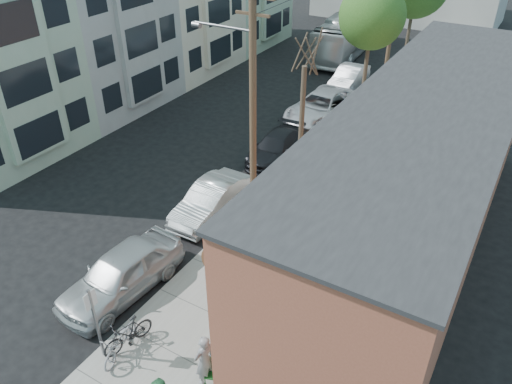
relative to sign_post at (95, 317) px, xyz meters
The scene contains 24 objects.
ground 5.97m from the sign_post, 114.44° to the left, with size 120.00×120.00×0.00m, color black.
sidewalk 16.38m from the sign_post, 83.30° to the left, with size 4.50×58.00×0.15m, color gray.
cafe_building 12.23m from the sign_post, 56.86° to the left, with size 6.60×20.20×6.61m.
apartment_row 24.01m from the sign_post, 126.53° to the left, with size 6.30×32.00×9.00m.
sign_post is the anchor object (origin of this frame).
parking_meter_near 5.82m from the sign_post, 90.99° to the left, with size 0.14×0.14×1.24m.
parking_meter_far 13.05m from the sign_post, 90.44° to the left, with size 0.14×0.14×1.24m.
utility_pole_near 9.75m from the sign_post, 89.75° to the left, with size 3.57×0.28×10.00m.
utility_pole_far 27.26m from the sign_post, 89.79° to the left, with size 1.80×0.28×10.00m.
tree_bare 12.97m from the sign_post, 88.00° to the left, with size 0.24×0.24×5.65m.
tree_leafy_mid 21.92m from the sign_post, 88.80° to the left, with size 3.73×3.73×7.86m.
patio_chair_a 4.86m from the sign_post, 35.86° to the left, with size 0.50×0.50×0.88m, color #14481B, non-canonical shape.
patio_chair_b 3.91m from the sign_post, 14.61° to the left, with size 0.50×0.50×0.88m, color #14481B, non-canonical shape.
patron_grey 3.53m from the sign_post, 14.29° to the left, with size 0.69×0.45×1.90m, color gray.
cyclist 6.37m from the sign_post, 80.92° to the left, with size 1.08×0.62×1.68m, color maroon.
cyclist_bike 6.43m from the sign_post, 80.92° to the left, with size 0.62×1.79×0.94m, color black.
parked_bike_a 1.41m from the sign_post, 56.18° to the left, with size 0.51×1.80×1.08m, color black.
parked_bike_b 1.32m from the sign_post, 37.89° to the left, with size 0.66×1.88×0.99m, color gray.
car_0 3.15m from the sign_post, 121.18° to the left, with size 2.03×5.05×1.72m, color #B7BBBF.
car_1 8.42m from the sign_post, 100.69° to the left, with size 1.60×4.60×1.52m, color #B8BDC0.
car_2 14.30m from the sign_post, 96.24° to the left, with size 1.88×4.61×1.34m, color black.
car_3 20.05m from the sign_post, 94.44° to the left, with size 2.76×5.99×1.66m, color #B8B9C1.
car_4 25.85m from the sign_post, 94.51° to the left, with size 1.59×4.57×1.51m, color #B4B6BC.
bus 33.36m from the sign_post, 98.79° to the left, with size 2.71×11.57×3.22m, color silver.
Camera 1 is at (11.79, -11.69, 13.09)m, focal length 35.00 mm.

